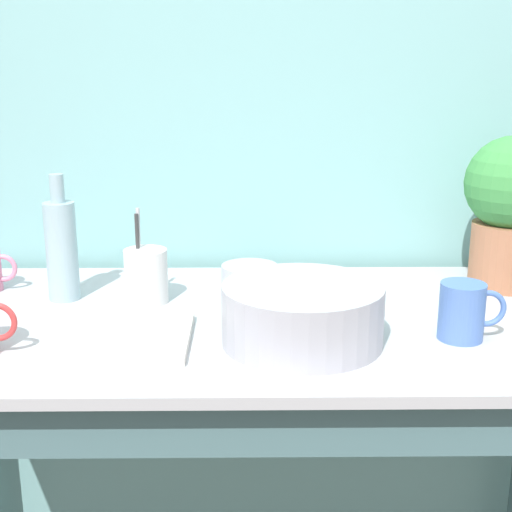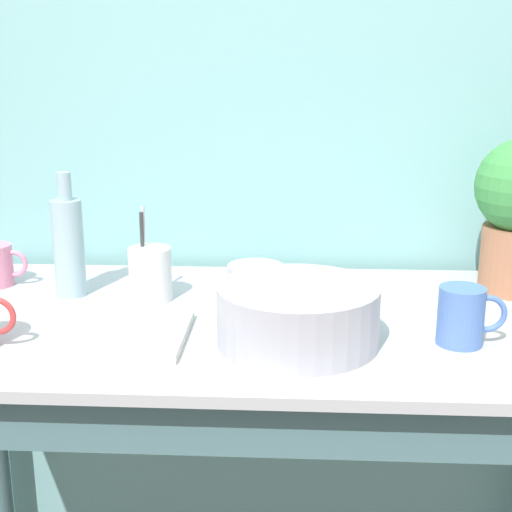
{
  "view_description": "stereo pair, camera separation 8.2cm",
  "coord_description": "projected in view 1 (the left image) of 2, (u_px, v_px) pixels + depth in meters",
  "views": [
    {
      "loc": [
        -0.01,
        -0.93,
        1.3
      ],
      "look_at": [
        0.0,
        0.33,
        0.95
      ],
      "focal_mm": 50.0,
      "sensor_mm": 36.0,
      "label": 1
    },
    {
      "loc": [
        0.07,
        -0.93,
        1.3
      ],
      "look_at": [
        0.0,
        0.33,
        0.95
      ],
      "focal_mm": 50.0,
      "sensor_mm": 36.0,
      "label": 2
    }
  ],
  "objects": [
    {
      "name": "wall_back",
      "position": [
        254.0,
        106.0,
        1.63
      ],
      "size": [
        6.0,
        0.05,
        2.4
      ],
      "color": "#7AB2B2",
      "rests_on": "ground_plane"
    },
    {
      "name": "counter_table",
      "position": [
        256.0,
        399.0,
        1.36
      ],
      "size": [
        1.44,
        0.67,
        0.83
      ],
      "color": "slate",
      "rests_on": "ground_plane"
    },
    {
      "name": "potted_plant",
      "position": [
        511.0,
        205.0,
        1.49
      ],
      "size": [
        0.2,
        0.2,
        0.32
      ],
      "color": "#A36647",
      "rests_on": "counter_table"
    },
    {
      "name": "bowl_wash_large",
      "position": [
        302.0,
        314.0,
        1.21
      ],
      "size": [
        0.28,
        0.28,
        0.1
      ],
      "color": "#A8A8B2",
      "rests_on": "counter_table"
    },
    {
      "name": "bottle_tall",
      "position": [
        61.0,
        248.0,
        1.42
      ],
      "size": [
        0.06,
        0.06,
        0.26
      ],
      "color": "#93B2BC",
      "rests_on": "counter_table"
    },
    {
      "name": "mug_blue",
      "position": [
        463.0,
        311.0,
        1.23
      ],
      "size": [
        0.12,
        0.08,
        0.1
      ],
      "color": "#4C70B7",
      "rests_on": "counter_table"
    },
    {
      "name": "bowl_small_steel",
      "position": [
        250.0,
        276.0,
        1.53
      ],
      "size": [
        0.12,
        0.12,
        0.05
      ],
      "color": "#A8A8B2",
      "rests_on": "counter_table"
    },
    {
      "name": "utensil_cup",
      "position": [
        146.0,
        275.0,
        1.42
      ],
      "size": [
        0.09,
        0.09,
        0.19
      ],
      "color": "silver",
      "rests_on": "counter_table"
    },
    {
      "name": "tray_board",
      "position": [
        119.0,
        337.0,
        1.23
      ],
      "size": [
        0.25,
        0.22,
        0.02
      ],
      "color": "beige",
      "rests_on": "counter_table"
    }
  ]
}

